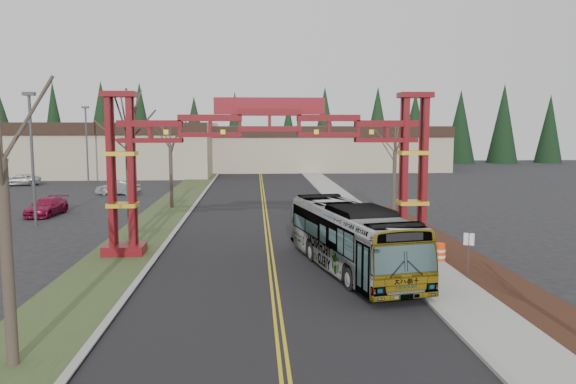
{
  "coord_description": "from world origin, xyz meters",
  "views": [
    {
      "loc": [
        -0.82,
        -12.67,
        7.09
      ],
      "look_at": [
        0.71,
        13.0,
        4.04
      ],
      "focal_mm": 35.0,
      "sensor_mm": 36.0,
      "label": 1
    }
  ],
  "objects": [
    {
      "name": "road",
      "position": [
        0.0,
        25.0,
        0.01
      ],
      "size": [
        12.0,
        110.0,
        0.02
      ],
      "primitive_type": "cube",
      "color": "black",
      "rests_on": "ground"
    },
    {
      "name": "lane_line_left",
      "position": [
        -0.12,
        25.0,
        0.03
      ],
      "size": [
        0.12,
        100.0,
        0.01
      ],
      "primitive_type": "cube",
      "color": "gold",
      "rests_on": "road"
    },
    {
      "name": "lane_line_right",
      "position": [
        0.12,
        25.0,
        0.03
      ],
      "size": [
        0.12,
        100.0,
        0.01
      ],
      "primitive_type": "cube",
      "color": "gold",
      "rests_on": "road"
    },
    {
      "name": "curb_right",
      "position": [
        6.15,
        25.0,
        0.07
      ],
      "size": [
        0.3,
        110.0,
        0.15
      ],
      "primitive_type": "cube",
      "color": "gray",
      "rests_on": "ground"
    },
    {
      "name": "sidewalk_right",
      "position": [
        7.6,
        25.0,
        0.08
      ],
      "size": [
        2.6,
        110.0,
        0.14
      ],
      "primitive_type": "cube",
      "color": "gray",
      "rests_on": "ground"
    },
    {
      "name": "landscape_strip",
      "position": [
        10.2,
        10.0,
        0.06
      ],
      "size": [
        2.6,
        50.0,
        0.12
      ],
      "primitive_type": "cube",
      "color": "black",
      "rests_on": "ground"
    },
    {
      "name": "grass_median",
      "position": [
        -8.0,
        25.0,
        0.04
      ],
      "size": [
        4.0,
        110.0,
        0.08
      ],
      "primitive_type": "cube",
      "color": "#344522",
      "rests_on": "ground"
    },
    {
      "name": "curb_left",
      "position": [
        -6.15,
        25.0,
        0.07
      ],
      "size": [
        0.3,
        110.0,
        0.15
      ],
      "primitive_type": "cube",
      "color": "gray",
      "rests_on": "ground"
    },
    {
      "name": "gateway_arch",
      "position": [
        0.0,
        18.0,
        5.98
      ],
      "size": [
        18.2,
        1.6,
        8.9
      ],
      "color": "maroon",
      "rests_on": "ground"
    },
    {
      "name": "retail_building_west",
      "position": [
        -30.0,
        71.96,
        3.76
      ],
      "size": [
        46.0,
        22.3,
        7.5
      ],
      "color": "tan",
      "rests_on": "ground"
    },
    {
      "name": "retail_building_east",
      "position": [
        10.0,
        79.95,
        3.51
      ],
      "size": [
        38.0,
        20.3,
        7.0
      ],
      "color": "tan",
      "rests_on": "ground"
    },
    {
      "name": "conifer_treeline",
      "position": [
        0.25,
        92.0,
        6.49
      ],
      "size": [
        116.1,
        5.6,
        13.0
      ],
      "color": "black",
      "rests_on": "ground"
    },
    {
      "name": "transit_bus",
      "position": [
        3.83,
        14.0,
        1.65
      ],
      "size": [
        5.15,
        12.2,
        3.31
      ],
      "primitive_type": "imported",
      "rotation": [
        0.0,
        0.0,
        0.21
      ],
      "color": "#B7BABF",
      "rests_on": "ground"
    },
    {
      "name": "silver_sedan",
      "position": [
        3.43,
        30.37,
        0.68
      ],
      "size": [
        2.01,
        4.27,
        1.35
      ],
      "primitive_type": "imported",
      "rotation": [
        0.0,
        0.0,
        0.14
      ],
      "color": "#A5A8AD",
      "rests_on": "ground"
    },
    {
      "name": "parked_car_mid_a",
      "position": [
        -17.33,
        32.36,
        0.7
      ],
      "size": [
        2.43,
        4.99,
        1.4
      ],
      "primitive_type": "imported",
      "rotation": [
        0.0,
        0.0,
        -0.1
      ],
      "color": "maroon",
      "rests_on": "ground"
    },
    {
      "name": "parked_car_far_a",
      "position": [
        -14.89,
        45.6,
        0.71
      ],
      "size": [
        4.53,
        2.33,
        1.42
      ],
      "primitive_type": "imported",
      "rotation": [
        0.0,
        0.0,
        4.51
      ],
      "color": "#9FA3A6",
      "rests_on": "ground"
    },
    {
      "name": "parked_car_far_b",
      "position": [
        -28.86,
        55.46,
        0.67
      ],
      "size": [
        5.18,
        3.23,
        1.34
      ],
      "primitive_type": "imported",
      "rotation": [
        0.0,
        0.0,
        4.94
      ],
      "color": "silver",
      "rests_on": "ground"
    },
    {
      "name": "bare_tree_median_near",
      "position": [
        -8.0,
        3.67,
        6.11
      ],
      "size": [
        3.46,
        3.46,
        8.43
      ],
      "color": "#382D26",
      "rests_on": "ground"
    },
    {
      "name": "bare_tree_median_mid",
      "position": [
        -8.0,
        19.73,
        6.83
      ],
      "size": [
        3.48,
        3.48,
        9.18
      ],
      "color": "#382D26",
      "rests_on": "ground"
    },
    {
      "name": "bare_tree_median_far",
      "position": [
        -8.0,
        35.74,
        5.38
      ],
      "size": [
        3.11,
        3.11,
        7.47
      ],
      "color": "#382D26",
      "rests_on": "ground"
    },
    {
      "name": "bare_tree_right_far",
      "position": [
        10.0,
        30.1,
        5.08
      ],
      "size": [
        3.05,
        3.05,
        7.12
      ],
      "color": "#382D26",
      "rests_on": "ground"
    },
    {
      "name": "light_pole_near",
      "position": [
        -16.39,
        27.6,
        5.44
      ],
      "size": [
        0.82,
        0.41,
        9.4
      ],
      "color": "#3F3F44",
      "rests_on": "ground"
    },
    {
      "name": "light_pole_far",
      "position": [
        -21.19,
        56.98,
        5.44
      ],
      "size": [
        0.82,
        0.41,
        9.4
      ],
      "color": "#3F3F44",
      "rests_on": "ground"
    },
    {
      "name": "street_sign",
      "position": [
        9.15,
        12.52,
        1.51
      ],
      "size": [
        0.45,
        0.24,
        2.1
      ],
      "color": "#3F3F44",
      "rests_on": "ground"
    },
    {
      "name": "barrel_south",
      "position": [
        8.73,
        15.25,
        0.52
      ],
      "size": [
        0.56,
        0.56,
        1.04
      ],
      "color": "#FF410E",
      "rests_on": "ground"
    },
    {
      "name": "barrel_mid",
      "position": [
        8.76,
        18.85,
        0.5
      ],
      "size": [
        0.55,
        0.55,
        1.01
      ],
      "color": "#FF410E",
      "rests_on": "ground"
    },
    {
      "name": "barrel_north",
      "position": [
        9.57,
        22.02,
        0.52
      ],
      "size": [
        0.56,
        0.56,
        1.03
      ],
      "color": "#FF410E",
      "rests_on": "ground"
    }
  ]
}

